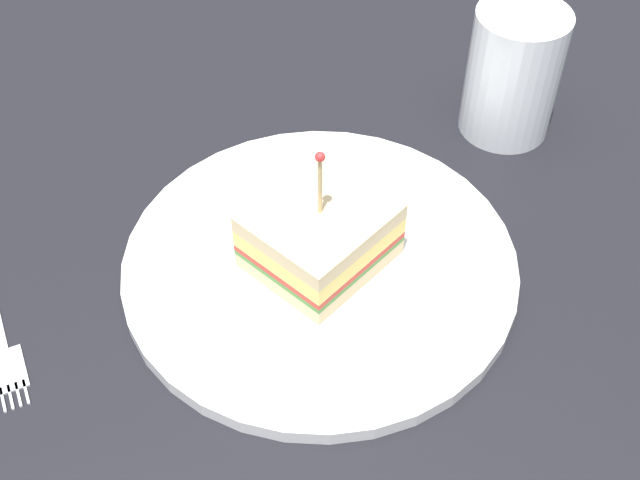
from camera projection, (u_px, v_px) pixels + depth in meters
The scene contains 5 objects.
ground_plane at pixel (320, 278), 62.43cm from camera, with size 112.86×112.86×2.00cm, color black.
plate at pixel (320, 264), 61.24cm from camera, with size 29.12×29.12×1.23cm, color white.
sandwich_half_center at pixel (320, 232), 59.18cm from camera, with size 11.73×11.18×10.30cm.
drink_glass at pixel (512, 78), 69.31cm from camera, with size 7.78×7.78×11.26cm.
fork at pixel (5, 354), 56.26cm from camera, with size 2.24×11.80×0.35cm.
Camera 1 is at (16.90, 36.52, 46.81)cm, focal length 46.38 mm.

